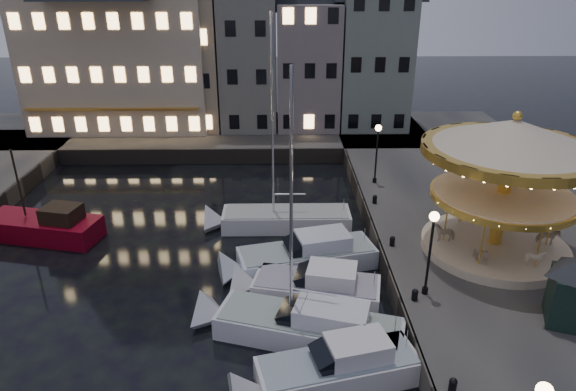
{
  "coord_description": "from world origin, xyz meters",
  "views": [
    {
      "loc": [
        0.53,
        -18.75,
        15.01
      ],
      "look_at": [
        1.0,
        8.0,
        3.2
      ],
      "focal_mm": 32.0,
      "sensor_mm": 36.0,
      "label": 1
    }
  ],
  "objects_px": {
    "motorboat_b": "(328,372)",
    "motorboat_e": "(300,257)",
    "carousel": "(509,162)",
    "streetlamp_b": "(431,242)",
    "bollard_c": "(392,240)",
    "bollard_a": "(453,384)",
    "motorboat_d": "(308,288)",
    "red_fishing_boat": "(45,228)",
    "motorboat_c": "(300,325)",
    "streetlamp_c": "(377,145)",
    "bollard_b": "(415,294)",
    "motorboat_f": "(277,220)",
    "bollard_d": "(375,199)"
  },
  "relations": [
    {
      "from": "streetlamp_b",
      "to": "bollard_c",
      "type": "height_order",
      "value": "streetlamp_b"
    },
    {
      "from": "motorboat_d",
      "to": "red_fishing_boat",
      "type": "relative_size",
      "value": 0.99
    },
    {
      "from": "motorboat_c",
      "to": "motorboat_f",
      "type": "relative_size",
      "value": 1.02
    },
    {
      "from": "streetlamp_b",
      "to": "red_fishing_boat",
      "type": "bearing_deg",
      "value": 158.75
    },
    {
      "from": "bollard_b",
      "to": "bollard_a",
      "type": "bearing_deg",
      "value": -90.0
    },
    {
      "from": "streetlamp_b",
      "to": "bollard_c",
      "type": "relative_size",
      "value": 7.32
    },
    {
      "from": "motorboat_b",
      "to": "bollard_a",
      "type": "bearing_deg",
      "value": -22.42
    },
    {
      "from": "motorboat_b",
      "to": "motorboat_e",
      "type": "height_order",
      "value": "same"
    },
    {
      "from": "streetlamp_c",
      "to": "bollard_c",
      "type": "bearing_deg",
      "value": -93.81
    },
    {
      "from": "bollard_b",
      "to": "motorboat_b",
      "type": "relative_size",
      "value": 0.08
    },
    {
      "from": "motorboat_b",
      "to": "motorboat_c",
      "type": "bearing_deg",
      "value": 109.24
    },
    {
      "from": "bollard_a",
      "to": "motorboat_d",
      "type": "height_order",
      "value": "motorboat_d"
    },
    {
      "from": "bollard_d",
      "to": "bollard_b",
      "type": "bearing_deg",
      "value": -90.0
    },
    {
      "from": "motorboat_d",
      "to": "carousel",
      "type": "height_order",
      "value": "carousel"
    },
    {
      "from": "motorboat_b",
      "to": "motorboat_e",
      "type": "relative_size",
      "value": 0.88
    },
    {
      "from": "bollard_c",
      "to": "bollard_a",
      "type": "bearing_deg",
      "value": -90.0
    },
    {
      "from": "streetlamp_c",
      "to": "red_fishing_boat",
      "type": "height_order",
      "value": "red_fishing_boat"
    },
    {
      "from": "streetlamp_b",
      "to": "motorboat_b",
      "type": "bearing_deg",
      "value": -138.62
    },
    {
      "from": "motorboat_b",
      "to": "motorboat_e",
      "type": "bearing_deg",
      "value": 95.11
    },
    {
      "from": "bollard_a",
      "to": "motorboat_d",
      "type": "bearing_deg",
      "value": 122.18
    },
    {
      "from": "bollard_b",
      "to": "motorboat_f",
      "type": "height_order",
      "value": "motorboat_f"
    },
    {
      "from": "motorboat_e",
      "to": "streetlamp_c",
      "type": "bearing_deg",
      "value": 58.31
    },
    {
      "from": "streetlamp_c",
      "to": "bollard_c",
      "type": "height_order",
      "value": "streetlamp_c"
    },
    {
      "from": "red_fishing_boat",
      "to": "motorboat_c",
      "type": "bearing_deg",
      "value": -32.34
    },
    {
      "from": "carousel",
      "to": "motorboat_d",
      "type": "bearing_deg",
      "value": -166.41
    },
    {
      "from": "bollard_c",
      "to": "motorboat_d",
      "type": "bearing_deg",
      "value": -147.49
    },
    {
      "from": "bollard_c",
      "to": "motorboat_c",
      "type": "bearing_deg",
      "value": -131.34
    },
    {
      "from": "motorboat_b",
      "to": "red_fishing_boat",
      "type": "bearing_deg",
      "value": 142.41
    },
    {
      "from": "bollard_a",
      "to": "bollard_d",
      "type": "bearing_deg",
      "value": 90.0
    },
    {
      "from": "bollard_b",
      "to": "bollard_d",
      "type": "xyz_separation_m",
      "value": [
        0.0,
        10.5,
        0.0
      ]
    },
    {
      "from": "motorboat_c",
      "to": "carousel",
      "type": "bearing_deg",
      "value": 26.94
    },
    {
      "from": "carousel",
      "to": "streetlamp_b",
      "type": "bearing_deg",
      "value": -140.21
    },
    {
      "from": "bollard_b",
      "to": "motorboat_c",
      "type": "relative_size",
      "value": 0.05
    },
    {
      "from": "streetlamp_b",
      "to": "motorboat_d",
      "type": "relative_size",
      "value": 0.57
    },
    {
      "from": "motorboat_d",
      "to": "carousel",
      "type": "relative_size",
      "value": 0.84
    },
    {
      "from": "bollard_a",
      "to": "bollard_c",
      "type": "relative_size",
      "value": 1.0
    },
    {
      "from": "streetlamp_c",
      "to": "motorboat_d",
      "type": "height_order",
      "value": "streetlamp_c"
    },
    {
      "from": "bollard_d",
      "to": "bollard_a",
      "type": "bearing_deg",
      "value": -90.0
    },
    {
      "from": "motorboat_c",
      "to": "motorboat_f",
      "type": "distance_m",
      "value": 10.74
    },
    {
      "from": "bollard_a",
      "to": "streetlamp_c",
      "type": "bearing_deg",
      "value": 88.24
    },
    {
      "from": "bollard_a",
      "to": "motorboat_c",
      "type": "distance_m",
      "value": 7.0
    },
    {
      "from": "bollard_b",
      "to": "bollard_c",
      "type": "distance_m",
      "value": 5.0
    },
    {
      "from": "bollard_b",
      "to": "motorboat_b",
      "type": "bearing_deg",
      "value": -138.4
    },
    {
      "from": "bollard_c",
      "to": "motorboat_c",
      "type": "relative_size",
      "value": 0.05
    },
    {
      "from": "streetlamp_c",
      "to": "motorboat_f",
      "type": "bearing_deg",
      "value": -148.23
    },
    {
      "from": "bollard_a",
      "to": "motorboat_c",
      "type": "height_order",
      "value": "motorboat_c"
    },
    {
      "from": "streetlamp_b",
      "to": "bollard_a",
      "type": "relative_size",
      "value": 7.32
    },
    {
      "from": "bollard_a",
      "to": "motorboat_f",
      "type": "bearing_deg",
      "value": 112.28
    },
    {
      "from": "motorboat_d",
      "to": "carousel",
      "type": "distance_m",
      "value": 11.75
    },
    {
      "from": "bollard_a",
      "to": "carousel",
      "type": "height_order",
      "value": "carousel"
    }
  ]
}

